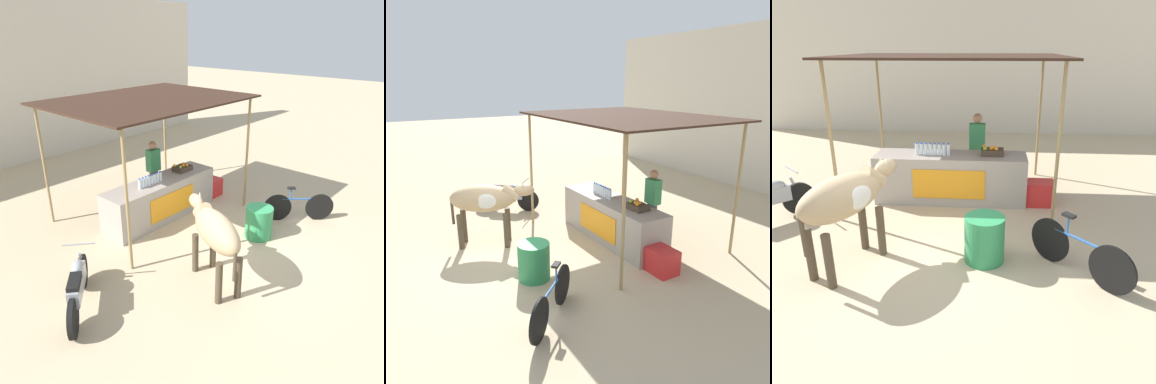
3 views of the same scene
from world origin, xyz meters
TOP-DOWN VIEW (x-y plane):
  - ground_plane at (0.00, 0.00)m, footprint 60.00×60.00m
  - building_wall_far at (0.00, 8.79)m, footprint 16.00×0.50m
  - stall_counter at (0.00, 2.20)m, footprint 3.00×0.82m
  - stall_awning at (0.00, 2.50)m, footprint 4.20×3.20m
  - water_bottle_row at (-0.35, 2.15)m, footprint 0.70×0.07m
  - fruit_crate at (0.82, 2.25)m, footprint 0.44×0.32m
  - vendor_behind_counter at (0.49, 2.95)m, footprint 0.34×0.22m
  - cooler_box at (1.76, 2.10)m, footprint 0.60×0.44m
  - water_barrel at (0.75, -0.08)m, footprint 0.59×0.59m
  - cow at (-1.14, -0.35)m, footprint 1.12×1.80m
  - bicycle_leaning at (2.04, -0.36)m, footprint 1.16×1.24m

SIDE VIEW (x-z plane):
  - ground_plane at x=0.00m, z-range 0.00..0.00m
  - cooler_box at x=1.76m, z-range 0.00..0.48m
  - bicycle_leaning at x=2.04m, z-range -0.08..0.77m
  - water_barrel at x=0.75m, z-range 0.00..0.70m
  - stall_counter at x=0.00m, z-range 0.00..0.96m
  - vendor_behind_counter at x=0.49m, z-range 0.02..1.67m
  - fruit_crate at x=0.82m, z-range 0.94..1.12m
  - cow at x=-1.14m, z-range 0.32..1.75m
  - water_bottle_row at x=-0.35m, z-range 0.95..1.20m
  - building_wall_far at x=0.00m, z-range 0.00..5.26m
  - stall_awning at x=0.00m, z-range 1.29..4.10m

